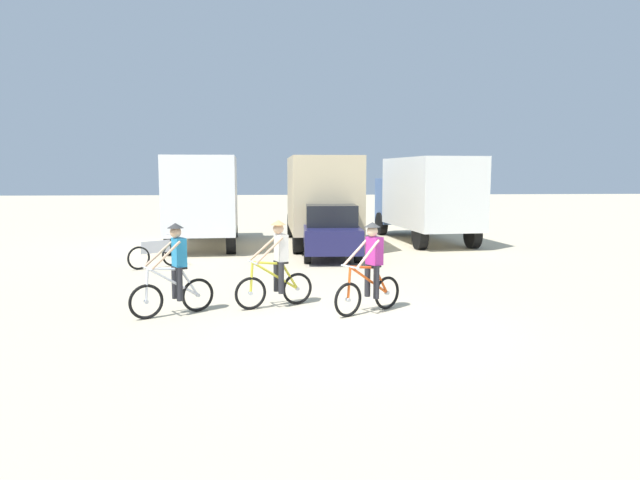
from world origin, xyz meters
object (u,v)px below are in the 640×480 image
(cyclist_orange_shirt, at_px, (175,273))
(cyclist_near_camera, at_px, (370,271))
(sedan_parked, at_px, (330,231))
(cyclist_cowboy_hat, at_px, (277,267))
(box_truck_avon_van, at_px, (204,197))
(bicycle_spare, at_px, (156,254))
(box_truck_tan_camper, at_px, (321,196))
(box_truck_white_box, at_px, (425,195))

(cyclist_orange_shirt, height_order, cyclist_near_camera, same)
(sedan_parked, relative_size, cyclist_cowboy_hat, 2.33)
(sedan_parked, bearing_deg, cyclist_orange_shirt, -116.41)
(box_truck_avon_van, height_order, bicycle_spare, box_truck_avon_van)
(cyclist_orange_shirt, bearing_deg, cyclist_cowboy_hat, 15.53)
(box_truck_avon_van, bearing_deg, bicycle_spare, -99.05)
(cyclist_cowboy_hat, height_order, bicycle_spare, cyclist_cowboy_hat)
(box_truck_tan_camper, xyz_separation_m, cyclist_cowboy_hat, (-1.64, -10.17, -1.03))
(sedan_parked, distance_m, bicycle_spare, 5.59)
(cyclist_cowboy_hat, bearing_deg, box_truck_white_box, 61.67)
(box_truck_avon_van, distance_m, cyclist_cowboy_hat, 10.61)
(box_truck_tan_camper, distance_m, box_truck_white_box, 4.34)
(box_truck_white_box, height_order, cyclist_cowboy_hat, box_truck_white_box)
(cyclist_orange_shirt, relative_size, bicycle_spare, 1.27)
(box_truck_tan_camper, xyz_separation_m, box_truck_white_box, (4.27, 0.79, 0.00))
(bicycle_spare, bearing_deg, box_truck_tan_camper, 43.79)
(box_truck_tan_camper, xyz_separation_m, sedan_parked, (0.08, -3.23, -0.99))
(bicycle_spare, bearing_deg, box_truck_white_box, 31.41)
(box_truck_tan_camper, height_order, box_truck_white_box, same)
(box_truck_white_box, height_order, sedan_parked, box_truck_white_box)
(box_truck_tan_camper, height_order, sedan_parked, box_truck_tan_camper)
(box_truck_white_box, xyz_separation_m, bicycle_spare, (-9.47, -5.78, -1.48))
(cyclist_orange_shirt, bearing_deg, box_truck_white_box, 55.54)
(box_truck_avon_van, relative_size, box_truck_tan_camper, 1.01)
(cyclist_orange_shirt, xyz_separation_m, cyclist_near_camera, (3.86, -0.07, 0.00))
(box_truck_tan_camper, height_order, cyclist_near_camera, box_truck_tan_camper)
(box_truck_white_box, distance_m, sedan_parked, 5.89)
(box_truck_tan_camper, height_order, cyclist_orange_shirt, box_truck_tan_camper)
(cyclist_orange_shirt, height_order, cyclist_cowboy_hat, same)
(sedan_parked, bearing_deg, box_truck_tan_camper, 91.48)
(bicycle_spare, bearing_deg, cyclist_near_camera, -46.92)
(box_truck_white_box, bearing_deg, box_truck_avon_van, -174.92)
(bicycle_spare, bearing_deg, cyclist_orange_shirt, -74.70)
(box_truck_avon_van, xyz_separation_m, box_truck_white_box, (8.67, 0.77, 0.00))
(box_truck_avon_van, height_order, box_truck_tan_camper, same)
(box_truck_tan_camper, bearing_deg, box_truck_white_box, 10.55)
(sedan_parked, height_order, bicycle_spare, sedan_parked)
(cyclist_near_camera, bearing_deg, bicycle_spare, 133.08)
(sedan_parked, xyz_separation_m, cyclist_near_camera, (0.14, -7.56, -0.04))
(box_truck_avon_van, bearing_deg, cyclist_orange_shirt, -85.90)
(box_truck_tan_camper, xyz_separation_m, cyclist_near_camera, (0.22, -10.79, -1.03))
(sedan_parked, distance_m, cyclist_orange_shirt, 8.36)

